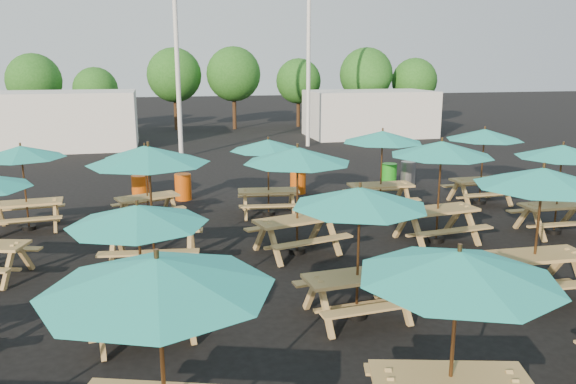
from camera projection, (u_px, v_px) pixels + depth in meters
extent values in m
plane|color=black|center=(303.00, 254.00, 12.63)|extent=(120.00, 120.00, 0.00)
cube|color=tan|center=(1.00, 248.00, 11.71)|extent=(1.70, 0.70, 0.04)
cube|color=tan|center=(27.00, 203.00, 14.33)|extent=(1.77, 0.82, 0.06)
cube|color=tan|center=(25.00, 220.00, 13.81)|extent=(1.74, 0.39, 0.04)
cube|color=tan|center=(30.00, 207.00, 14.98)|extent=(1.74, 0.39, 0.04)
cylinder|color=black|center=(29.00, 228.00, 14.48)|extent=(0.34, 0.34, 0.10)
cylinder|color=brown|center=(25.00, 188.00, 14.24)|extent=(0.04, 0.04, 2.20)
cone|color=teal|center=(21.00, 152.00, 14.03)|extent=(2.35, 2.35, 0.31)
cylinder|color=brown|center=(163.00, 367.00, 5.71)|extent=(0.05, 0.05, 2.40)
cone|color=teal|center=(157.00, 274.00, 5.48)|extent=(2.99, 2.99, 0.33)
cube|color=tan|center=(143.00, 295.00, 8.70)|extent=(1.77, 0.89, 0.06)
cube|color=tan|center=(149.00, 329.00, 8.20)|extent=(1.71, 0.47, 0.04)
cube|color=tan|center=(139.00, 296.00, 9.33)|extent=(1.71, 0.47, 0.04)
cylinder|color=black|center=(145.00, 333.00, 8.85)|extent=(0.34, 0.34, 0.09)
cylinder|color=brown|center=(141.00, 272.00, 8.62)|extent=(0.04, 0.04, 2.16)
cone|color=teal|center=(138.00, 215.00, 8.41)|extent=(2.41, 2.41, 0.30)
cube|color=tan|center=(153.00, 227.00, 11.84)|extent=(2.09, 1.04, 0.07)
cube|color=tan|center=(149.00, 253.00, 11.20)|extent=(2.03, 0.55, 0.04)
cube|color=tan|center=(158.00, 231.00, 12.63)|extent=(2.03, 0.55, 0.04)
cylinder|color=black|center=(155.00, 261.00, 12.02)|extent=(0.40, 0.40, 0.11)
cylinder|color=brown|center=(151.00, 206.00, 11.74)|extent=(0.05, 0.05, 2.57)
cone|color=teal|center=(148.00, 155.00, 11.49)|extent=(2.84, 2.84, 0.36)
cube|color=tan|center=(147.00, 197.00, 15.13)|extent=(1.75, 1.14, 0.05)
cube|color=tan|center=(156.00, 211.00, 14.70)|extent=(1.61, 0.75, 0.04)
cube|color=tan|center=(141.00, 202.00, 15.68)|extent=(1.61, 0.75, 0.04)
cylinder|color=black|center=(149.00, 219.00, 15.28)|extent=(0.33, 0.33, 0.09)
cylinder|color=brown|center=(147.00, 183.00, 15.05)|extent=(0.04, 0.04, 2.08)
cone|color=teal|center=(145.00, 151.00, 14.85)|extent=(2.61, 2.61, 0.29)
cube|color=tan|center=(450.00, 378.00, 6.35)|extent=(1.90, 1.12, 0.06)
cube|color=tan|center=(436.00, 370.00, 7.05)|extent=(1.78, 0.69, 0.04)
cylinder|color=brown|center=(453.00, 346.00, 6.26)|extent=(0.04, 0.04, 2.27)
cone|color=teal|center=(459.00, 265.00, 6.04)|extent=(2.74, 2.74, 0.32)
cube|color=tan|center=(357.00, 276.00, 9.36)|extent=(1.84, 0.85, 0.06)
cube|color=tan|center=(375.00, 308.00, 8.82)|extent=(1.80, 0.40, 0.04)
cube|color=tan|center=(341.00, 279.00, 10.03)|extent=(1.80, 0.40, 0.04)
cylinder|color=black|center=(356.00, 314.00, 9.51)|extent=(0.36, 0.36, 0.10)
cylinder|color=brown|center=(358.00, 253.00, 9.27)|extent=(0.04, 0.04, 2.28)
cone|color=teal|center=(360.00, 197.00, 9.05)|extent=(2.44, 2.44, 0.32)
cube|color=tan|center=(297.00, 220.00, 12.54)|extent=(2.03, 1.20, 0.06)
cube|color=tan|center=(313.00, 241.00, 12.01)|extent=(1.91, 0.74, 0.04)
cube|color=tan|center=(283.00, 225.00, 13.21)|extent=(1.91, 0.74, 0.04)
cylinder|color=black|center=(297.00, 251.00, 12.71)|extent=(0.38, 0.38, 0.11)
cylinder|color=brown|center=(297.00, 201.00, 12.45)|extent=(0.05, 0.05, 2.43)
cone|color=teal|center=(297.00, 155.00, 12.21)|extent=(2.93, 2.93, 0.34)
cube|color=tan|center=(268.00, 191.00, 15.71)|extent=(1.76, 0.87, 0.06)
cube|color=tan|center=(270.00, 206.00, 15.17)|extent=(1.71, 0.45, 0.04)
cube|color=tan|center=(267.00, 195.00, 16.38)|extent=(1.71, 0.45, 0.04)
cylinder|color=black|center=(269.00, 213.00, 15.86)|extent=(0.34, 0.34, 0.09)
cylinder|color=brown|center=(268.00, 177.00, 15.63)|extent=(0.04, 0.04, 2.16)
cone|color=teal|center=(268.00, 145.00, 15.42)|extent=(2.38, 2.38, 0.30)
cube|color=tan|center=(535.00, 256.00, 10.22)|extent=(1.93, 0.80, 0.06)
cube|color=tan|center=(558.00, 286.00, 9.62)|extent=(1.91, 0.33, 0.04)
cube|color=tan|center=(511.00, 259.00, 10.96)|extent=(1.91, 0.33, 0.04)
cylinder|color=black|center=(531.00, 293.00, 10.38)|extent=(0.38, 0.38, 0.11)
cylinder|color=brown|center=(537.00, 233.00, 10.12)|extent=(0.05, 0.05, 2.43)
cone|color=teal|center=(543.00, 177.00, 9.89)|extent=(2.47, 2.47, 0.34)
cube|color=tan|center=(438.00, 210.00, 13.34)|extent=(2.00, 0.97, 0.06)
cube|color=tan|center=(455.00, 230.00, 12.76)|extent=(1.94, 0.50, 0.04)
cube|color=tan|center=(420.00, 215.00, 14.05)|extent=(1.94, 0.50, 0.04)
cylinder|color=black|center=(436.00, 239.00, 13.51)|extent=(0.38, 0.38, 0.11)
cylinder|color=brown|center=(439.00, 192.00, 13.24)|extent=(0.05, 0.05, 2.46)
cone|color=teal|center=(442.00, 148.00, 13.00)|extent=(2.69, 2.69, 0.34)
cube|color=tan|center=(381.00, 185.00, 16.19)|extent=(1.87, 0.81, 0.06)
cube|color=tan|center=(388.00, 200.00, 15.62)|extent=(1.84, 0.35, 0.04)
cube|color=tan|center=(373.00, 190.00, 16.90)|extent=(1.84, 0.35, 0.04)
cylinder|color=black|center=(380.00, 209.00, 16.35)|extent=(0.37, 0.37, 0.10)
cylinder|color=brown|center=(381.00, 171.00, 16.10)|extent=(0.04, 0.04, 2.34)
cone|color=teal|center=(383.00, 137.00, 15.87)|extent=(2.43, 2.43, 0.33)
cube|color=tan|center=(557.00, 205.00, 14.01)|extent=(1.79, 0.72, 0.06)
cube|color=tan|center=(574.00, 223.00, 13.45)|extent=(1.78, 0.28, 0.04)
cube|color=tan|center=(539.00, 210.00, 14.69)|extent=(1.78, 0.28, 0.04)
cylinder|color=black|center=(554.00, 231.00, 14.16)|extent=(0.36, 0.36, 0.10)
cylinder|color=brown|center=(558.00, 189.00, 13.91)|extent=(0.04, 0.04, 2.27)
cone|color=teal|center=(563.00, 151.00, 13.70)|extent=(2.27, 2.27, 0.32)
cube|color=tan|center=(481.00, 180.00, 16.97)|extent=(1.82, 0.74, 0.06)
cube|color=tan|center=(493.00, 194.00, 16.42)|extent=(1.80, 0.29, 0.04)
cube|color=tan|center=(468.00, 185.00, 17.66)|extent=(1.80, 0.29, 0.04)
cylinder|color=black|center=(479.00, 202.00, 17.13)|extent=(0.36, 0.36, 0.10)
cylinder|color=brown|center=(482.00, 166.00, 16.88)|extent=(0.04, 0.04, 2.30)
cone|color=teal|center=(485.00, 134.00, 16.66)|extent=(2.32, 2.32, 0.32)
cylinder|color=#CB4E0B|center=(140.00, 188.00, 17.31)|extent=(0.51, 0.51, 0.82)
cylinder|color=#CB4E0B|center=(183.00, 187.00, 17.53)|extent=(0.51, 0.51, 0.82)
cylinder|color=#CB4E0B|center=(298.00, 181.00, 18.38)|extent=(0.51, 0.51, 0.82)
cylinder|color=#1D971B|center=(389.00, 175.00, 19.31)|extent=(0.51, 0.51, 0.82)
cylinder|color=gray|center=(408.00, 173.00, 19.69)|extent=(0.51, 0.51, 0.82)
cylinder|color=silver|center=(175.00, 19.00, 24.08)|extent=(0.20, 0.20, 12.00)
cylinder|color=silver|center=(309.00, 24.00, 27.44)|extent=(0.20, 0.20, 12.00)
cube|color=silver|center=(52.00, 121.00, 27.56)|extent=(8.00, 4.00, 2.80)
cube|color=silver|center=(369.00, 114.00, 32.36)|extent=(7.00, 4.00, 2.60)
cylinder|color=#382314|center=(38.00, 117.00, 32.83)|extent=(0.24, 0.24, 2.14)
sphere|color=#1E5919|center=(34.00, 81.00, 32.36)|extent=(3.11, 3.11, 3.11)
cylinder|color=#382314|center=(98.00, 119.00, 33.39)|extent=(0.24, 0.24, 1.78)
sphere|color=#1E5919|center=(95.00, 89.00, 33.00)|extent=(2.59, 2.59, 2.59)
cylinder|color=#382314|center=(176.00, 111.00, 35.38)|extent=(0.24, 0.24, 2.31)
sphere|color=#1E5919|center=(174.00, 75.00, 34.87)|extent=(3.36, 3.36, 3.36)
cylinder|color=#382314|center=(234.00, 111.00, 35.77)|extent=(0.24, 0.24, 2.35)
sphere|color=#1E5919|center=(234.00, 74.00, 35.25)|extent=(3.41, 3.41, 3.41)
cylinder|color=#382314|center=(298.00, 111.00, 37.18)|extent=(0.24, 0.24, 2.02)
sphere|color=#1E5919|center=(298.00, 81.00, 36.73)|extent=(2.94, 2.94, 2.94)
cylinder|color=#382314|center=(365.00, 110.00, 36.36)|extent=(0.24, 0.24, 2.32)
sphere|color=#1E5919|center=(366.00, 74.00, 35.85)|extent=(3.38, 3.38, 3.38)
cylinder|color=#382314|center=(413.00, 111.00, 37.19)|extent=(0.24, 0.24, 2.03)
sphere|color=#1E5919|center=(414.00, 81.00, 36.74)|extent=(2.95, 2.95, 2.95)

